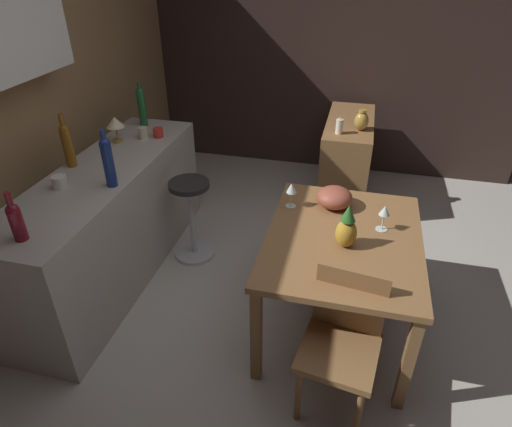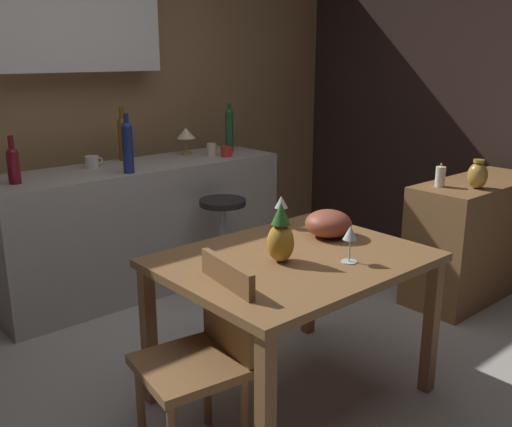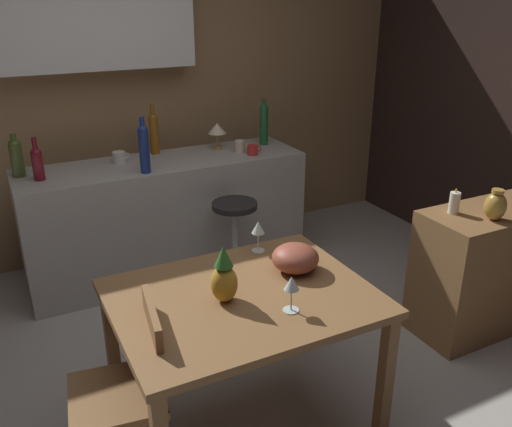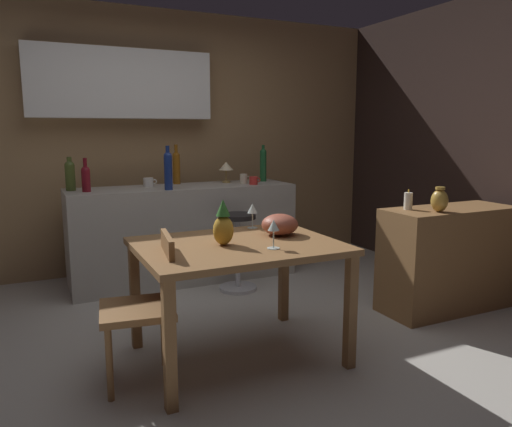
{
  "view_description": "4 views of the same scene",
  "coord_description": "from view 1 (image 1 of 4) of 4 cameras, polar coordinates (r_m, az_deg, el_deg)",
  "views": [
    {
      "loc": [
        -2.3,
        -0.23,
        2.27
      ],
      "look_at": [
        0.15,
        0.37,
        0.7
      ],
      "focal_mm": 30.76,
      "sensor_mm": 36.0,
      "label": 1
    },
    {
      "loc": [
        -1.82,
        -2.01,
        1.65
      ],
      "look_at": [
        0.38,
        0.52,
        0.71
      ],
      "focal_mm": 40.02,
      "sensor_mm": 36.0,
      "label": 2
    },
    {
      "loc": [
        -0.98,
        -2.22,
        2.06
      ],
      "look_at": [
        0.46,
        0.6,
        0.76
      ],
      "focal_mm": 37.95,
      "sensor_mm": 36.0,
      "label": 3
    },
    {
      "loc": [
        -1.18,
        -2.91,
        1.42
      ],
      "look_at": [
        0.44,
        0.52,
        0.77
      ],
      "focal_mm": 34.37,
      "sensor_mm": 36.0,
      "label": 4
    }
  ],
  "objects": [
    {
      "name": "ground_plane",
      "position": [
        3.24,
        5.95,
        -12.86
      ],
      "size": [
        9.0,
        9.0,
        0.0
      ],
      "primitive_type": "plane",
      "color": "#B7B2A8"
    },
    {
      "name": "wall_side_right",
      "position": [
        4.97,
        7.92,
        20.33
      ],
      "size": [
        0.1,
        4.4,
        2.6
      ],
      "primitive_type": "cube",
      "color": "#33231E",
      "rests_on": "ground_plane"
    },
    {
      "name": "dining_table",
      "position": [
        2.78,
        11.18,
        -4.41
      ],
      "size": [
        1.2,
        0.93,
        0.74
      ],
      "color": "olive",
      "rests_on": "ground_plane"
    },
    {
      "name": "kitchen_counter",
      "position": [
        3.51,
        -18.36,
        -1.18
      ],
      "size": [
        2.1,
        0.6,
        0.9
      ],
      "primitive_type": "cube",
      "color": "#B2ADA3",
      "rests_on": "ground_plane"
    },
    {
      "name": "sideboard_cabinet",
      "position": [
        4.52,
        11.62,
        6.86
      ],
      "size": [
        1.1,
        0.44,
        0.82
      ],
      "primitive_type": "cube",
      "color": "olive",
      "rests_on": "ground_plane"
    },
    {
      "name": "chair_near_window",
      "position": [
        2.47,
        11.13,
        -15.7
      ],
      "size": [
        0.45,
        0.45,
        0.85
      ],
      "color": "olive",
      "rests_on": "ground_plane"
    },
    {
      "name": "bar_stool",
      "position": [
        3.59,
        -8.35,
        -0.54
      ],
      "size": [
        0.34,
        0.34,
        0.69
      ],
      "color": "#262323",
      "rests_on": "ground_plane"
    },
    {
      "name": "wine_glass_left",
      "position": [
        2.93,
        4.63,
        3.18
      ],
      "size": [
        0.07,
        0.07,
        0.17
      ],
      "color": "silver",
      "rests_on": "dining_table"
    },
    {
      "name": "wine_glass_right",
      "position": [
        2.79,
        16.37,
        0.2
      ],
      "size": [
        0.07,
        0.07,
        0.17
      ],
      "color": "silver",
      "rests_on": "dining_table"
    },
    {
      "name": "pineapple_centerpiece",
      "position": [
        2.59,
        11.7,
        -1.97
      ],
      "size": [
        0.12,
        0.12,
        0.28
      ],
      "color": "gold",
      "rests_on": "dining_table"
    },
    {
      "name": "fruit_bowl",
      "position": [
        2.99,
        10.17,
        2.06
      ],
      "size": [
        0.24,
        0.24,
        0.14
      ],
      "primitive_type": "ellipsoid",
      "color": "#9E4C38",
      "rests_on": "dining_table"
    },
    {
      "name": "wine_bottle_cobalt",
      "position": [
        2.98,
        -18.71,
        6.6
      ],
      "size": [
        0.07,
        0.07,
        0.39
      ],
      "color": "navy",
      "rests_on": "kitchen_counter"
    },
    {
      "name": "wine_bottle_amber",
      "position": [
        3.37,
        -23.36,
        8.39
      ],
      "size": [
        0.07,
        0.07,
        0.38
      ],
      "color": "#8C5114",
      "rests_on": "kitchen_counter"
    },
    {
      "name": "wine_bottle_green",
      "position": [
        3.98,
        -14.66,
        13.48
      ],
      "size": [
        0.07,
        0.07,
        0.37
      ],
      "color": "#1E592D",
      "rests_on": "kitchen_counter"
    },
    {
      "name": "wine_bottle_ruby",
      "position": [
        2.63,
        -28.78,
        -0.71
      ],
      "size": [
        0.07,
        0.07,
        0.29
      ],
      "color": "maroon",
      "rests_on": "kitchen_counter"
    },
    {
      "name": "cup_cream",
      "position": [
        3.74,
        -14.45,
        10.12
      ],
      "size": [
        0.11,
        0.07,
        0.1
      ],
      "color": "beige",
      "rests_on": "kitchen_counter"
    },
    {
      "name": "cup_red",
      "position": [
        3.74,
        -12.59,
        10.25
      ],
      "size": [
        0.12,
        0.08,
        0.08
      ],
      "color": "red",
      "rests_on": "kitchen_counter"
    },
    {
      "name": "cup_white",
      "position": [
        3.14,
        -24.19,
        3.79
      ],
      "size": [
        0.13,
        0.09,
        0.08
      ],
      "color": "white",
      "rests_on": "kitchen_counter"
    },
    {
      "name": "counter_lamp",
      "position": [
        3.69,
        -17.86,
        11.08
      ],
      "size": [
        0.14,
        0.14,
        0.21
      ],
      "color": "#A58447",
      "rests_on": "kitchen_counter"
    },
    {
      "name": "pillar_candle_tall",
      "position": [
        4.01,
        10.79,
        11.07
      ],
      "size": [
        0.06,
        0.06,
        0.16
      ],
      "color": "white",
      "rests_on": "sideboard_cabinet"
    },
    {
      "name": "vase_brass",
      "position": [
        4.12,
        13.55,
        11.64
      ],
      "size": [
        0.13,
        0.13,
        0.19
      ],
      "color": "#B78C38",
      "rests_on": "sideboard_cabinet"
    }
  ]
}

